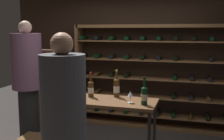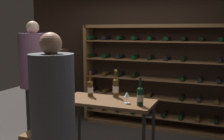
% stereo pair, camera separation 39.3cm
% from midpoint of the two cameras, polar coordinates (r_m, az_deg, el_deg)
% --- Properties ---
extents(back_wall, '(5.06, 0.10, 2.79)m').
position_cam_midpoint_polar(back_wall, '(5.53, 2.35, 3.28)').
color(back_wall, '#332319').
rests_on(back_wall, ground).
extents(wine_rack, '(2.98, 0.32, 1.97)m').
position_cam_midpoint_polar(wine_rack, '(5.30, 5.80, -1.43)').
color(wine_rack, brown).
rests_on(wine_rack, ground).
extents(tasting_table, '(1.24, 0.57, 0.94)m').
position_cam_midpoint_polar(tasting_table, '(3.75, -3.48, -7.91)').
color(tasting_table, brown).
rests_on(tasting_table, ground).
extents(person_guest_khaki, '(0.52, 0.52, 2.03)m').
position_cam_midpoint_polar(person_guest_khaki, '(5.01, -19.24, -0.91)').
color(person_guest_khaki, '#242424').
rests_on(person_guest_khaki, ground).
extents(person_guest_blue_shirt, '(0.45, 0.45, 1.85)m').
position_cam_midpoint_polar(person_guest_blue_shirt, '(2.88, -13.85, -9.25)').
color(person_guest_blue_shirt, black).
rests_on(person_guest_blue_shirt, ground).
extents(display_cabinet, '(0.44, 0.36, 1.50)m').
position_cam_midpoint_polar(display_cabinet, '(5.63, -15.30, -3.55)').
color(display_cabinet, '#4C2D1E').
rests_on(display_cabinet, ground).
extents(wine_bottle_red_label, '(0.08, 0.08, 0.35)m').
position_cam_midpoint_polar(wine_bottle_red_label, '(3.46, 3.44, -5.22)').
color(wine_bottle_red_label, black).
rests_on(wine_bottle_red_label, tasting_table).
extents(wine_bottle_amber_reserve, '(0.08, 0.08, 0.35)m').
position_cam_midpoint_polar(wine_bottle_amber_reserve, '(3.90, -7.28, -3.81)').
color(wine_bottle_amber_reserve, '#4C3314').
rests_on(wine_bottle_amber_reserve, tasting_table).
extents(wine_bottle_black_capsule, '(0.08, 0.08, 0.38)m').
position_cam_midpoint_polar(wine_bottle_black_capsule, '(3.86, -1.97, -3.60)').
color(wine_bottle_black_capsule, '#4C3314').
rests_on(wine_bottle_black_capsule, tasting_table).
extents(wine_glass_stemmed_right, '(0.07, 0.07, 0.15)m').
position_cam_midpoint_polar(wine_glass_stemmed_right, '(3.55, 0.62, -5.11)').
color(wine_glass_stemmed_right, silver).
rests_on(wine_glass_stemmed_right, tasting_table).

